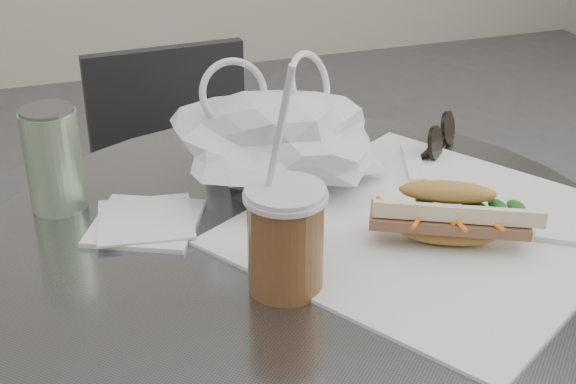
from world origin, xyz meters
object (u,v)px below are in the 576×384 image
object	(u,v)px
chair_far	(196,270)
banh_mi	(448,215)
sunglasses	(440,138)
iced_coffee	(285,237)
drink_can	(54,159)

from	to	relation	value
chair_far	banh_mi	bearing A→B (deg)	100.55
sunglasses	iced_coffee	bearing A→B (deg)	174.13
sunglasses	drink_can	size ratio (longest dim) A/B	0.72
chair_far	sunglasses	size ratio (longest dim) A/B	8.22
banh_mi	sunglasses	world-z (taller)	banh_mi
chair_far	iced_coffee	xyz separation A→B (m)	(-0.04, -0.68, 0.46)
banh_mi	iced_coffee	distance (m)	0.20
chair_far	drink_can	size ratio (longest dim) A/B	5.89
sunglasses	banh_mi	bearing A→B (deg)	-161.56
chair_far	iced_coffee	world-z (taller)	iced_coffee
iced_coffee	sunglasses	xyz separation A→B (m)	(0.31, 0.25, -0.04)
banh_mi	sunglasses	bearing A→B (deg)	90.16
iced_coffee	sunglasses	world-z (taller)	iced_coffee
chair_far	sunglasses	xyz separation A→B (m)	(0.27, -0.42, 0.42)
banh_mi	iced_coffee	world-z (taller)	iced_coffee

